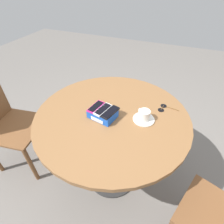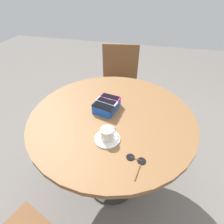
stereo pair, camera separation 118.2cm
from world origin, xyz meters
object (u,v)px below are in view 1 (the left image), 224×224
object	(u,v)px
coffee_cup	(144,115)
sunglasses	(163,108)
phone_magenta	(96,107)
phone_white	(103,109)
saucer	(144,119)
chair_far_side	(9,124)
phone_box	(103,114)
phone_black	(110,112)
round_table	(112,127)

from	to	relation	value
coffee_cup	sunglasses	bearing A→B (deg)	58.96
phone_magenta	coffee_cup	xyz separation A→B (m)	(0.32, 0.07, -0.02)
phone_magenta	phone_white	distance (m)	0.06
phone_white	saucer	xyz separation A→B (m)	(0.26, 0.07, -0.06)
phone_white	chair_far_side	world-z (taller)	chair_far_side
phone_box	phone_black	distance (m)	0.07
saucer	chair_far_side	distance (m)	1.22
saucer	phone_box	bearing A→B (deg)	-164.10
round_table	phone_white	size ratio (longest dim) A/B	7.14
phone_white	phone_magenta	bearing A→B (deg)	169.72
phone_black	round_table	bearing A→B (deg)	101.11
round_table	coffee_cup	size ratio (longest dim) A/B	11.88
round_table	phone_black	bearing A→B (deg)	-78.89
round_table	sunglasses	xyz separation A→B (m)	(0.32, 0.20, 0.13)
phone_white	chair_far_side	size ratio (longest dim) A/B	0.17
round_table	coffee_cup	world-z (taller)	coffee_cup
coffee_cup	chair_far_side	distance (m)	1.23
round_table	sunglasses	world-z (taller)	sunglasses
saucer	sunglasses	world-z (taller)	saucer
phone_magenta	coffee_cup	distance (m)	0.33
phone_white	saucer	distance (m)	0.28
phone_box	phone_white	size ratio (longest dim) A/B	1.30
phone_magenta	chair_far_side	bearing A→B (deg)	-172.56
phone_magenta	coffee_cup	world-z (taller)	coffee_cup
sunglasses	round_table	bearing A→B (deg)	-147.77
phone_white	saucer	world-z (taller)	phone_white
phone_box	phone_white	bearing A→B (deg)	26.01
phone_box	phone_black	size ratio (longest dim) A/B	1.28
phone_magenta	chair_far_side	xyz separation A→B (m)	(-0.85, -0.11, -0.37)
phone_white	phone_black	xyz separation A→B (m)	(0.06, -0.01, -0.00)
coffee_cup	chair_far_side	bearing A→B (deg)	-171.41
round_table	phone_black	world-z (taller)	phone_black
round_table	phone_magenta	xyz separation A→B (m)	(-0.10, -0.04, 0.19)
phone_box	saucer	xyz separation A→B (m)	(0.27, 0.08, -0.03)
coffee_cup	phone_box	bearing A→B (deg)	-163.73
phone_black	saucer	size ratio (longest dim) A/B	1.06
phone_magenta	coffee_cup	size ratio (longest dim) A/B	1.60
saucer	chair_far_side	xyz separation A→B (m)	(-1.16, -0.17, -0.31)
saucer	sunglasses	xyz separation A→B (m)	(0.10, 0.17, -0.00)
phone_black	chair_far_side	xyz separation A→B (m)	(-0.96, -0.09, -0.37)
round_table	phone_white	xyz separation A→B (m)	(-0.05, -0.05, 0.19)
round_table	phone_magenta	size ratio (longest dim) A/B	7.43
phone_box	chair_far_side	xyz separation A→B (m)	(-0.90, -0.10, -0.34)
phone_box	phone_magenta	world-z (taller)	phone_magenta
chair_far_side	phone_magenta	bearing A→B (deg)	7.44
phone_black	coffee_cup	size ratio (longest dim) A/B	1.69
round_table	phone_black	distance (m)	0.20
sunglasses	chair_far_side	xyz separation A→B (m)	(-1.27, -0.35, -0.31)
phone_white	saucer	size ratio (longest dim) A/B	1.04
round_table	saucer	xyz separation A→B (m)	(0.22, 0.03, 0.13)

